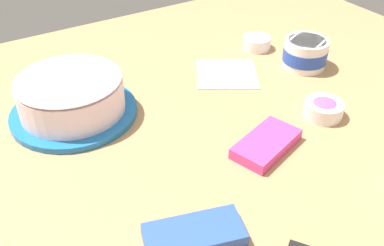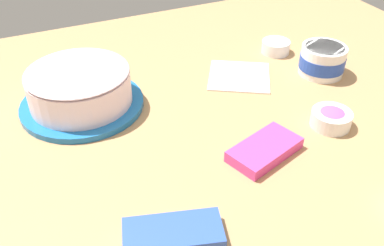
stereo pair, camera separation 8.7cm
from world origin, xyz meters
The scene contains 8 objects.
ground_plane centered at (0.00, 0.00, 0.00)m, with size 1.54×1.54×0.00m, color tan.
frosted_cake centered at (0.27, -0.31, 0.05)m, with size 0.27×0.27×0.10m.
frosting_tub centered at (-0.31, -0.21, 0.04)m, with size 0.11×0.11×0.07m.
sprinkle_bowl_rainbow centered at (-0.19, -0.02, 0.02)m, with size 0.08×0.08×0.04m.
sprinkle_bowl_orange centered at (-0.27, -0.36, 0.02)m, with size 0.08×0.08×0.03m.
candy_box_lower centered at (-0.01, 0.00, 0.01)m, with size 0.15×0.08×0.02m, color #E53D8E.
candy_box_upper centered at (0.23, 0.12, 0.01)m, with size 0.15×0.07×0.02m, color #2D51B2.
paper_napkin centered at (-0.11, -0.28, 0.00)m, with size 0.15×0.15×0.01m, color white.
Camera 2 is at (0.39, 0.53, 0.55)m, focal length 40.32 mm.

